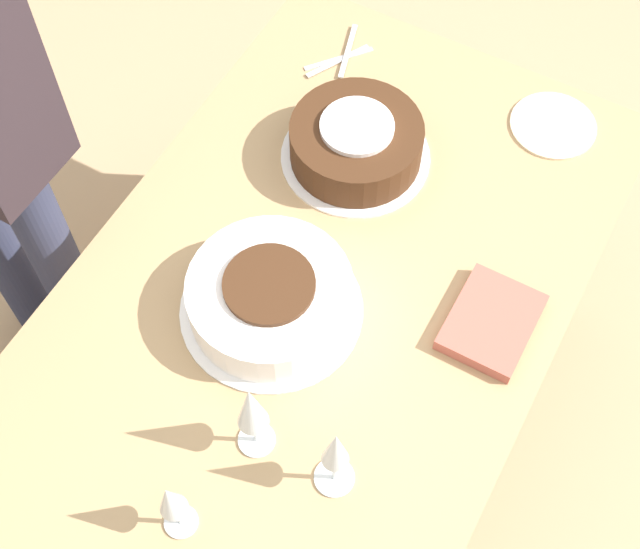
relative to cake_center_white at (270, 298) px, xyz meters
The scene contains 10 objects.
ground_plane 0.80m from the cake_center_white, 147.14° to the left, with size 12.00×12.00×0.00m, color tan.
dining_table 0.19m from the cake_center_white, 147.14° to the left, with size 1.47×0.92×0.74m.
cake_center_white is the anchor object (origin of this frame).
cake_front_chocolate 0.41m from the cake_center_white, behind, with size 0.32×0.32×0.11m.
wine_glass_near 0.44m from the cake_center_white, ahead, with size 0.06×0.06×0.18m.
wine_glass_far 0.28m from the cake_center_white, 24.79° to the left, with size 0.07×0.07×0.22m.
wine_glass_extra 0.37m from the cake_center_white, 48.56° to the left, with size 0.07×0.07×0.21m.
dessert_plate_left 0.76m from the cake_center_white, 155.97° to the left, with size 0.19×0.19×0.01m.
fork_pile 0.68m from the cake_center_white, 163.37° to the right, with size 0.20×0.12×0.01m.
napkin_stack 0.42m from the cake_center_white, 114.28° to the left, with size 0.20×0.15×0.03m.
Camera 1 is at (0.76, 0.42, 2.26)m, focal length 50.00 mm.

